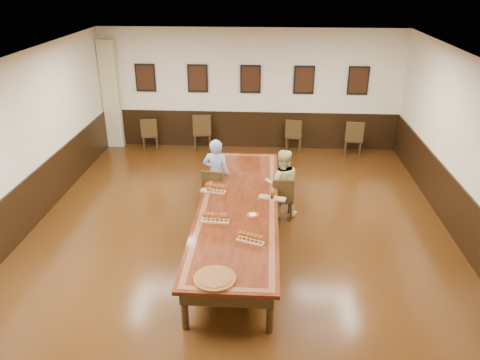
# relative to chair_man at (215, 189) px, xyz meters

# --- Properties ---
(floor) EXTENTS (8.00, 10.00, 0.02)m
(floor) POSITION_rel_chair_man_xyz_m (0.54, -1.19, -0.48)
(floor) COLOR black
(floor) RESTS_ON ground
(ceiling) EXTENTS (8.00, 10.00, 0.02)m
(ceiling) POSITION_rel_chair_man_xyz_m (0.54, -1.19, 2.74)
(ceiling) COLOR white
(ceiling) RESTS_ON floor
(wall_back) EXTENTS (8.00, 0.02, 3.20)m
(wall_back) POSITION_rel_chair_man_xyz_m (0.54, 3.82, 1.13)
(wall_back) COLOR beige
(wall_back) RESTS_ON floor
(wall_left) EXTENTS (0.02, 10.00, 3.20)m
(wall_left) POSITION_rel_chair_man_xyz_m (-3.47, -1.19, 1.13)
(wall_left) COLOR beige
(wall_left) RESTS_ON floor
(chair_man) EXTENTS (0.51, 0.55, 0.94)m
(chair_man) POSITION_rel_chair_man_xyz_m (0.00, 0.00, 0.00)
(chair_man) COLOR black
(chair_man) RESTS_ON floor
(chair_woman) EXTENTS (0.45, 0.49, 0.90)m
(chair_woman) POSITION_rel_chair_man_xyz_m (1.34, -0.23, -0.02)
(chair_woman) COLOR black
(chair_woman) RESTS_ON floor
(spare_chair_a) EXTENTS (0.50, 0.53, 0.91)m
(spare_chair_a) POSITION_rel_chair_man_xyz_m (-2.17, 3.42, -0.02)
(spare_chair_a) COLOR black
(spare_chair_a) RESTS_ON floor
(spare_chair_b) EXTENTS (0.56, 0.59, 1.02)m
(spare_chair_b) POSITION_rel_chair_man_xyz_m (-0.76, 3.52, 0.04)
(spare_chair_b) COLOR black
(spare_chair_b) RESTS_ON floor
(spare_chair_c) EXTENTS (0.50, 0.53, 0.92)m
(spare_chair_c) POSITION_rel_chair_man_xyz_m (1.75, 3.56, -0.01)
(spare_chair_c) COLOR black
(spare_chair_c) RESTS_ON floor
(spare_chair_d) EXTENTS (0.50, 0.54, 0.97)m
(spare_chair_d) POSITION_rel_chair_man_xyz_m (3.29, 3.31, 0.02)
(spare_chair_d) COLOR black
(spare_chair_d) RESTS_ON floor
(person_man) EXTENTS (0.60, 0.45, 1.50)m
(person_man) POSITION_rel_chair_man_xyz_m (0.02, 0.10, 0.28)
(person_man) COLOR #4359A8
(person_man) RESTS_ON floor
(person_woman) EXTENTS (0.73, 0.59, 1.40)m
(person_woman) POSITION_rel_chair_man_xyz_m (1.34, -0.13, 0.23)
(person_woman) COLOR #D0CF82
(person_woman) RESTS_ON floor
(pink_phone) EXTENTS (0.08, 0.16, 0.01)m
(pink_phone) POSITION_rel_chair_man_xyz_m (1.14, -0.97, 0.29)
(pink_phone) COLOR #CA4361
(pink_phone) RESTS_ON conference_table
(curtain) EXTENTS (0.45, 0.18, 2.90)m
(curtain) POSITION_rel_chair_man_xyz_m (-3.21, 3.63, 0.98)
(curtain) COLOR tan
(curtain) RESTS_ON floor
(wainscoting) EXTENTS (8.00, 10.00, 1.00)m
(wainscoting) POSITION_rel_chair_man_xyz_m (0.54, -1.19, 0.03)
(wainscoting) COLOR black
(wainscoting) RESTS_ON floor
(conference_table) EXTENTS (1.40, 5.00, 0.76)m
(conference_table) POSITION_rel_chair_man_xyz_m (0.54, -1.19, 0.14)
(conference_table) COLOR black
(conference_table) RESTS_ON floor
(posters) EXTENTS (6.14, 0.04, 0.74)m
(posters) POSITION_rel_chair_man_xyz_m (0.54, 3.75, 1.43)
(posters) COLOR black
(posters) RESTS_ON wall_back
(flight_a) EXTENTS (0.49, 0.23, 0.18)m
(flight_a) POSITION_rel_chair_man_xyz_m (0.05, -0.72, 0.36)
(flight_a) COLOR #996440
(flight_a) RESTS_ON conference_table
(flight_b) EXTENTS (0.51, 0.27, 0.18)m
(flight_b) POSITION_rel_chair_man_xyz_m (1.14, -0.93, 0.37)
(flight_b) COLOR #996440
(flight_b) RESTS_ON conference_table
(flight_c) EXTENTS (0.47, 0.17, 0.17)m
(flight_c) POSITION_rel_chair_man_xyz_m (0.21, -1.83, 0.36)
(flight_c) COLOR #996440
(flight_c) RESTS_ON conference_table
(flight_d) EXTENTS (0.45, 0.28, 0.16)m
(flight_d) POSITION_rel_chair_man_xyz_m (0.81, -2.42, 0.35)
(flight_d) COLOR #996440
(flight_d) RESTS_ON conference_table
(red_plate_grp) EXTENTS (0.21, 0.21, 0.03)m
(red_plate_grp) POSITION_rel_chair_man_xyz_m (0.81, -1.58, 0.29)
(red_plate_grp) COLOR #AD310B
(red_plate_grp) RESTS_ON conference_table
(carved_platter) EXTENTS (0.71, 0.71, 0.05)m
(carved_platter) POSITION_rel_chair_man_xyz_m (0.37, -3.39, 0.30)
(carved_platter) COLOR #5D2F12
(carved_platter) RESTS_ON conference_table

